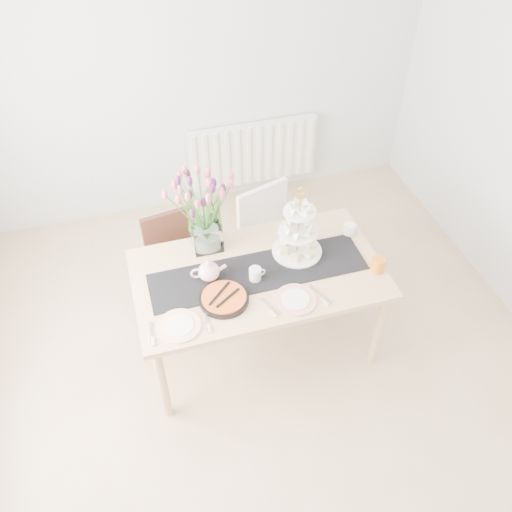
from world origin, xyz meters
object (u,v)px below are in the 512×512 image
object	(u,v)px
cream_jug	(349,229)
plate_left	(179,326)
tart_tin	(224,299)
mug_orange	(378,265)
mug_white	(255,274)
tulip_vase	(203,200)
teapot	(209,271)
chair_brown	(176,257)
radiator	(253,153)
dining_table	(258,280)
chair_white	(270,233)
cake_stand	(298,237)
plate_right	(295,300)

from	to	relation	value
cream_jug	plate_left	xyz separation A→B (m)	(-1.27, -0.48, -0.03)
tart_tin	mug_orange	size ratio (longest dim) A/B	2.96
mug_white	mug_orange	xyz separation A→B (m)	(0.78, -0.14, 0.01)
tulip_vase	teapot	distance (m)	0.45
chair_brown	tart_tin	world-z (taller)	chair_brown
radiator	dining_table	size ratio (longest dim) A/B	0.75
teapot	cream_jug	bearing A→B (deg)	12.42
tart_tin	plate_left	size ratio (longest dim) A/B	1.19
mug_white	plate_left	distance (m)	0.58
cream_jug	chair_white	bearing A→B (deg)	127.20
chair_white	cream_jug	distance (m)	0.66
mug_orange	plate_left	world-z (taller)	mug_orange
radiator	cream_jug	bearing A→B (deg)	-81.70
dining_table	teapot	bearing A→B (deg)	174.55
dining_table	tart_tin	xyz separation A→B (m)	(-0.27, -0.17, 0.09)
chair_brown	tulip_vase	bearing A→B (deg)	-61.65
chair_brown	mug_white	size ratio (longest dim) A/B	8.58
tulip_vase	chair_white	bearing A→B (deg)	25.55
chair_brown	chair_white	xyz separation A→B (m)	(0.73, 0.00, 0.05)
chair_brown	cake_stand	xyz separation A→B (m)	(0.75, -0.49, 0.43)
cream_jug	plate_right	distance (m)	0.73
teapot	plate_right	world-z (taller)	teapot
radiator	tart_tin	world-z (taller)	tart_tin
chair_white	teapot	world-z (taller)	teapot
mug_white	chair_brown	bearing A→B (deg)	115.25
cake_stand	cream_jug	distance (m)	0.43
tart_tin	mug_white	distance (m)	0.26
cake_stand	plate_left	distance (m)	0.96
mug_orange	plate_right	bearing A→B (deg)	122.11
chair_brown	cream_jug	size ratio (longest dim) A/B	9.80
tart_tin	teapot	bearing A→B (deg)	102.53
cake_stand	chair_brown	bearing A→B (deg)	146.96
plate_left	chair_brown	bearing A→B (deg)	82.78
chair_brown	teapot	bearing A→B (deg)	-85.12
tart_tin	cake_stand	bearing A→B (deg)	25.95
tulip_vase	mug_white	distance (m)	0.57
cream_jug	plate_left	size ratio (longest dim) A/B	0.32
plate_right	chair_brown	bearing A→B (deg)	124.23
radiator	mug_white	distance (m)	1.93
teapot	mug_orange	world-z (taller)	teapot
dining_table	chair_white	bearing A→B (deg)	65.29
teapot	tart_tin	distance (m)	0.21
cake_stand	mug_white	distance (m)	0.38
dining_table	chair_brown	size ratio (longest dim) A/B	2.00
cream_jug	plate_right	size ratio (longest dim) A/B	0.31
mug_orange	mug_white	bearing A→B (deg)	102.41
teapot	plate_left	bearing A→B (deg)	-124.12
chair_white	cream_jug	size ratio (longest dim) A/B	10.69
teapot	chair_white	bearing A→B (deg)	47.91
plate_right	cream_jug	bearing A→B (deg)	40.47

